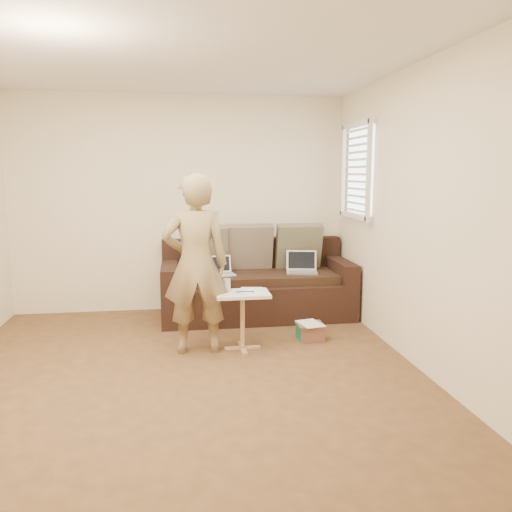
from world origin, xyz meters
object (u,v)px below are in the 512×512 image
laptop_silver (302,273)px  person (196,264)px  side_table (243,321)px  laptop_white (221,275)px  drinking_glass (227,285)px  striped_box (310,331)px  sofa (257,281)px

laptop_silver → person: size_ratio=0.21×
side_table → laptop_white: bearing=96.2°
laptop_silver → drinking_glass: 1.36m
laptop_silver → striped_box: (-0.11, -0.84, -0.44)m
person → laptop_white: bearing=-107.8°
sofa → side_table: bearing=-105.4°
drinking_glass → striped_box: 1.01m
sofa → laptop_white: bearing=-168.5°
laptop_silver → striped_box: size_ratio=1.33×
side_table → striped_box: 0.76m
laptop_white → striped_box: 1.27m
sofa → drinking_glass: bearing=-113.2°
person → sofa: bearing=-124.1°
laptop_silver → person: (-1.26, -1.02, 0.32)m
laptop_silver → striped_box: laptop_silver is taller
laptop_silver → side_table: laptop_silver is taller
drinking_glass → striped_box: (0.86, 0.10, -0.53)m
drinking_glass → laptop_silver: bearing=44.3°
sofa → laptop_white: sofa is taller
striped_box → sofa: bearing=113.2°
sofa → side_table: sofa is taller
sofa → laptop_white: size_ratio=7.49×
sofa → side_table: 1.18m
laptop_white → striped_box: laptop_white is taller
drinking_glass → person: bearing=-165.2°
laptop_silver → drinking_glass: bearing=-123.7°
sofa → striped_box: sofa is taller
laptop_silver → laptop_white: laptop_silver is taller
laptop_white → person: 1.14m
side_table → drinking_glass: 0.37m
laptop_silver → person: bearing=-129.0°
laptop_silver → sofa: bearing=-179.3°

